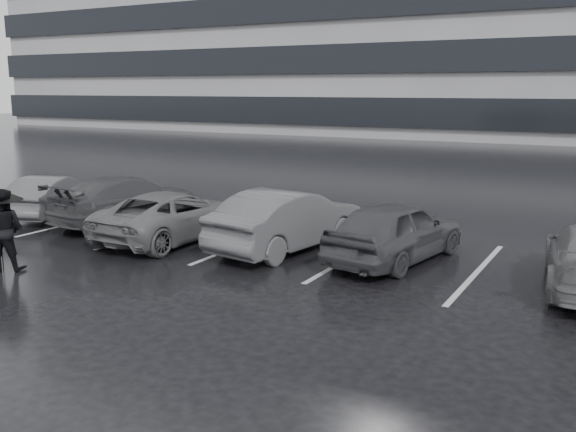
% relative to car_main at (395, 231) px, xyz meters
% --- Properties ---
extents(ground, '(160.00, 160.00, 0.00)m').
position_rel_car_main_xyz_m(ground, '(-1.59, -2.48, -0.69)').
color(ground, black).
rests_on(ground, ground).
extents(car_main, '(2.30, 4.28, 1.39)m').
position_rel_car_main_xyz_m(car_main, '(0.00, 0.00, 0.00)').
color(car_main, black).
rests_on(car_main, ground).
extents(car_west_a, '(2.20, 4.57, 1.44)m').
position_rel_car_main_xyz_m(car_west_a, '(-2.60, -0.21, 0.03)').
color(car_west_a, '#2F2F32').
rests_on(car_west_a, ground).
extents(car_west_b, '(2.17, 4.51, 1.24)m').
position_rel_car_main_xyz_m(car_west_b, '(-5.63, -0.71, -0.07)').
color(car_west_b, '#454547').
rests_on(car_west_b, ground).
extents(car_west_c, '(2.50, 4.84, 1.34)m').
position_rel_car_main_xyz_m(car_west_c, '(-8.04, 0.29, -0.02)').
color(car_west_c, black).
rests_on(car_west_c, ground).
extents(car_west_d, '(2.46, 3.95, 1.23)m').
position_rel_car_main_xyz_m(car_west_d, '(-10.72, -0.05, -0.08)').
color(car_west_d, '#2F2F32').
rests_on(car_west_d, ground).
extents(pedestrian_right, '(1.05, 0.97, 1.74)m').
position_rel_car_main_xyz_m(pedestrian_right, '(-6.97, -4.62, 0.18)').
color(pedestrian_right, black).
rests_on(pedestrian_right, ground).
extents(stall_stripes, '(19.72, 5.00, 0.00)m').
position_rel_car_main_xyz_m(stall_stripes, '(-2.39, 0.02, -0.69)').
color(stall_stripes, '#B6B6B9').
rests_on(stall_stripes, ground).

